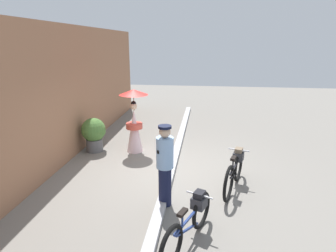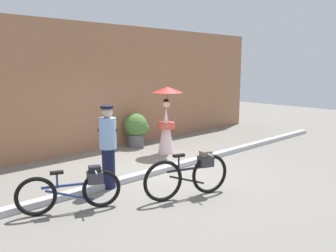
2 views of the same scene
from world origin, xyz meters
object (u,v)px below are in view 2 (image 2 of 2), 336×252
at_px(bicycle_near_officer, 75,189).
at_px(person_officer, 108,145).
at_px(potted_plant_by_door, 137,128).
at_px(person_with_parasol, 167,119).
at_px(bicycle_far_side, 190,174).

bearing_deg(bicycle_near_officer, person_officer, 28.13).
bearing_deg(person_officer, potted_plant_by_door, 43.42).
bearing_deg(person_with_parasol, bicycle_near_officer, -153.95).
distance_m(bicycle_far_side, potted_plant_by_door, 4.39).
height_order(person_officer, potted_plant_by_door, person_officer).
height_order(bicycle_far_side, potted_plant_by_door, potted_plant_by_door).
xyz_separation_m(person_with_parasol, potted_plant_by_door, (-0.13, 1.21, -0.40)).
relative_size(person_officer, potted_plant_by_door, 1.64).
xyz_separation_m(person_officer, potted_plant_by_door, (2.69, 2.54, -0.32)).
bearing_deg(potted_plant_by_door, bicycle_far_side, -114.55).
xyz_separation_m(person_officer, person_with_parasol, (2.82, 1.33, 0.07)).
relative_size(bicycle_far_side, person_officer, 1.02).
xyz_separation_m(bicycle_near_officer, potted_plant_by_door, (3.74, 3.11, 0.18)).
bearing_deg(potted_plant_by_door, bicycle_near_officer, -140.30).
relative_size(person_with_parasol, potted_plant_by_door, 1.83).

